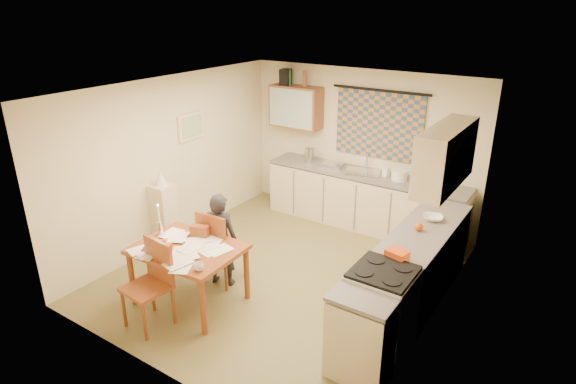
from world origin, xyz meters
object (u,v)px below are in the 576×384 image
Objects in this scene: counter_right at (408,279)px; person at (220,239)px; stove at (380,311)px; counter_back at (363,200)px; shelf_stand at (165,218)px; chair_far at (222,259)px; dining_table at (190,274)px.

person reaches higher than counter_right.
person is at bearing 177.76° from stove.
counter_back is at bearing 118.50° from stove.
shelf_stand is at bearing 174.65° from stove.
stove is at bearing -5.35° from shelf_stand.
counter_right is 2.36m from person.
counter_back is 2.60× the size of person.
counter_right is at bearing 90.00° from stove.
chair_far is 1.29m from shelf_stand.
shelf_stand reaches higher than counter_right.
shelf_stand is at bearing -28.20° from person.
chair_far is 1.00× the size of shelf_stand.
stove is at bearing 8.50° from dining_table.
counter_right is 2.87× the size of shelf_stand.
person is (0.03, -0.05, 0.32)m from chair_far.
stove reaches higher than dining_table.
person is (-0.79, -2.59, 0.18)m from counter_back.
person reaches higher than chair_far.
person is at bearing 82.86° from dining_table.
counter_back is at bearing 72.56° from dining_table.
stove is 0.77× the size of person.
shelf_stand is at bearing -10.09° from chair_far.
stove is 0.95× the size of chair_far.
stove is (-0.00, -0.80, 0.03)m from counter_right.
counter_back is 3.14m from shelf_stand.
counter_right is at bearing 7.54° from shelf_stand.
shelf_stand is (-1.26, 0.19, 0.20)m from chair_far.
person is (-2.25, 0.09, 0.15)m from stove.
stove is at bearing 175.13° from chair_far.
counter_right is 3.03× the size of stove.
counter_back is 3.21× the size of shelf_stand.
person is at bearing -162.42° from counter_right.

